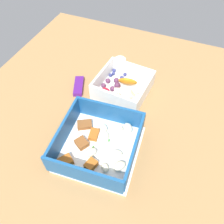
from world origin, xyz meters
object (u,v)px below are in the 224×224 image
Objects in this scene: fruit_bowl at (123,87)px; paper_cup_liner at (120,62)px; candy_bar at (79,86)px; pasta_container at (98,144)px.

paper_cup_liner is (10.54, 4.76, -0.76)cm from fruit_bowl.
fruit_bowl is 2.08× the size of candy_bar.
pasta_container is 19.19cm from fruit_bowl.
pasta_container is 20.68cm from candy_bar.
pasta_container is at bearing -168.24° from paper_cup_liner.
paper_cup_liner is (29.67, 6.18, -0.89)cm from pasta_container.
fruit_bowl is 4.18× the size of paper_cup_liner.
candy_bar is at bearing 105.78° from fruit_bowl.
fruit_bowl is (19.13, 1.42, -0.13)cm from pasta_container.
pasta_container is 2.64× the size of candy_bar.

